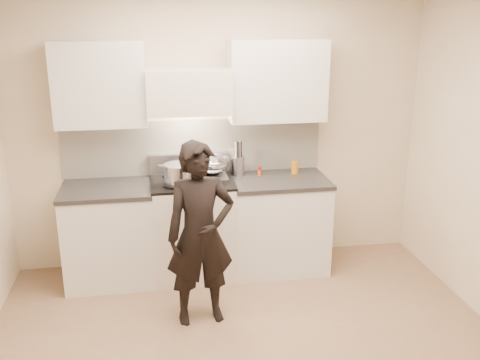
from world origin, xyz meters
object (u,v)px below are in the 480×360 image
object	(u,v)px
wok	(212,164)
person	(200,234)
stove	(193,227)
counter_right	(278,223)
utensil_crock	(238,165)

from	to	relation	value
wok	person	distance (m)	1.04
stove	wok	size ratio (longest dim) A/B	2.26
counter_right	wok	xyz separation A→B (m)	(-0.63, 0.14, 0.59)
wok	utensil_crock	size ratio (longest dim) A/B	1.26
wok	utensil_crock	distance (m)	0.26
stove	person	xyz separation A→B (m)	(-0.01, -0.83, 0.28)
stove	wok	distance (m)	0.63
wok	utensil_crock	bearing A→B (deg)	6.52
stove	counter_right	size ratio (longest dim) A/B	1.04
wok	person	size ratio (longest dim) A/B	0.28
utensil_crock	person	xyz separation A→B (m)	(-0.47, -1.01, -0.27)
stove	utensil_crock	xyz separation A→B (m)	(0.46, 0.17, 0.55)
person	stove	bearing A→B (deg)	83.19
wok	person	world-z (taller)	person
utensil_crock	stove	bearing A→B (deg)	-159.26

